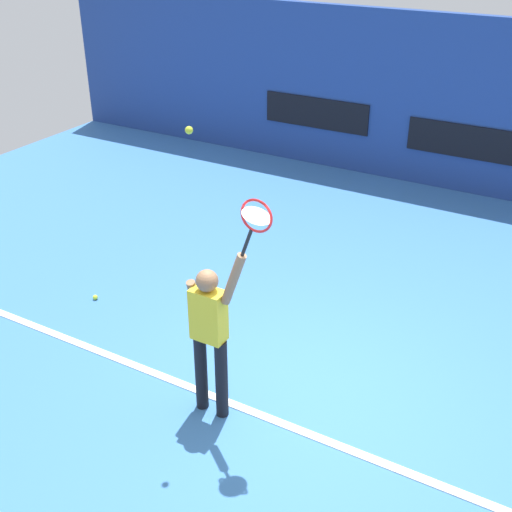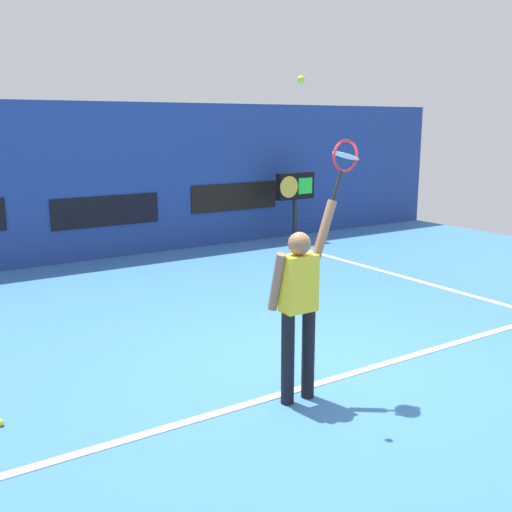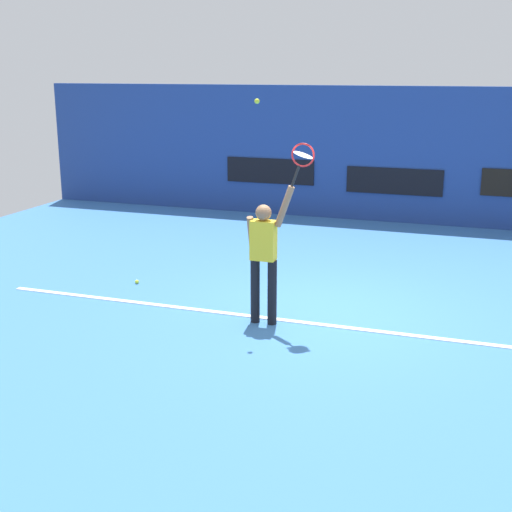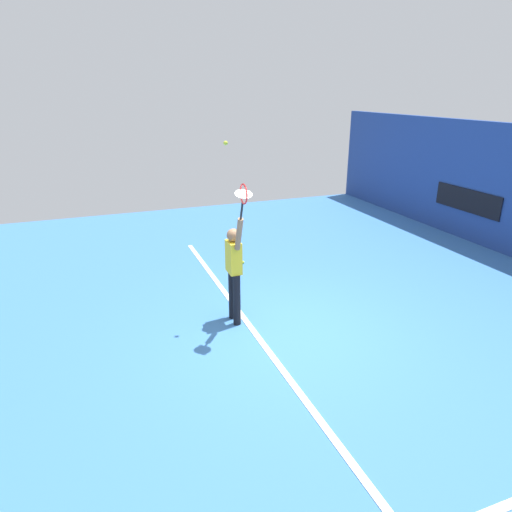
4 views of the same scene
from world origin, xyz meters
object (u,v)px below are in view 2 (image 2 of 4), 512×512
Objects in this scene: tennis_ball at (301,79)px; scoreboard_clock at (295,189)px; spare_ball at (0,423)px; tennis_player at (299,302)px; tennis_racket at (345,159)px.

tennis_ball reaches higher than scoreboard_clock.
spare_ball is at bearing -143.51° from scoreboard_clock.
scoreboard_clock is at bearing 53.33° from tennis_player.
tennis_ball is at bearing -132.80° from tennis_player.
tennis_player is at bearing 47.20° from tennis_ball.
tennis_racket reaches higher than scoreboard_clock.
tennis_racket reaches higher than tennis_player.
scoreboard_clock is 23.35× the size of spare_ball.
tennis_player is 1.24× the size of scoreboard_clock.
tennis_player is 8.20m from scoreboard_clock.
tennis_player is 2.05m from tennis_ball.
tennis_player is at bearing -126.67° from scoreboard_clock.
tennis_ball is (-0.07, -0.08, 2.04)m from tennis_player.
scoreboard_clock reaches higher than spare_ball.
tennis_racket is 4.01m from spare_ball.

